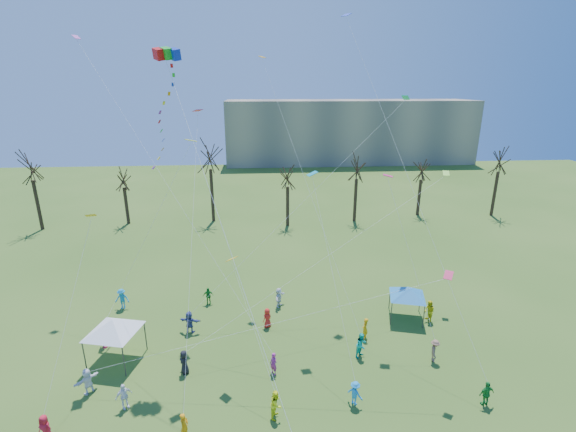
{
  "coord_description": "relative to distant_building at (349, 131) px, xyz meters",
  "views": [
    {
      "loc": [
        -0.68,
        -17.61,
        18.41
      ],
      "look_at": [
        1.02,
        5.0,
        11.0
      ],
      "focal_mm": 25.0,
      "sensor_mm": 36.0,
      "label": 1
    }
  ],
  "objects": [
    {
      "name": "festival_crowd",
      "position": [
        -23.48,
        -75.04,
        -6.64
      ],
      "size": [
        26.57,
        14.87,
        1.86
      ],
      "color": "red",
      "rests_on": "ground"
    },
    {
      "name": "small_kites_aloft",
      "position": [
        -20.94,
        -70.8,
        5.76
      ],
      "size": [
        31.37,
        17.11,
        33.92
      ],
      "color": "#F4AD0C",
      "rests_on": "ground"
    },
    {
      "name": "ground",
      "position": [
        -22.0,
        -82.0,
        -7.5
      ],
      "size": [
        160.0,
        160.0,
        0.0
      ],
      "primitive_type": "plane",
      "color": "#33581C",
      "rests_on": "ground"
    },
    {
      "name": "big_box_kite",
      "position": [
        -28.34,
        -73.02,
        8.83
      ],
      "size": [
        4.54,
        7.43,
        23.26
      ],
      "color": "red",
      "rests_on": "ground"
    },
    {
      "name": "distant_building",
      "position": [
        0.0,
        0.0,
        0.0
      ],
      "size": [
        60.0,
        14.0,
        15.0
      ],
      "primitive_type": "cube",
      "color": "gray",
      "rests_on": "ground"
    },
    {
      "name": "canopy_tent_blue",
      "position": [
        -10.79,
        -71.38,
        -5.06
      ],
      "size": [
        3.71,
        3.71,
        2.88
      ],
      "color": "#3F3F44",
      "rests_on": "ground"
    },
    {
      "name": "bare_tree_row",
      "position": [
        -20.91,
        -45.72,
        -0.3
      ],
      "size": [
        69.3,
        8.34,
        11.69
      ],
      "color": "black",
      "rests_on": "ground"
    },
    {
      "name": "canopy_tent_white",
      "position": [
        -32.83,
        -75.1,
        -4.7
      ],
      "size": [
        4.28,
        4.28,
        3.3
      ],
      "color": "#3F3F44",
      "rests_on": "ground"
    }
  ]
}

